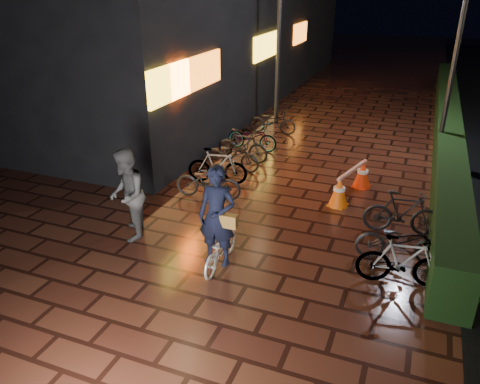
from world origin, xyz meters
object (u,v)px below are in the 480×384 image
at_px(bystander_person, 127,195).
at_px(traffic_barrier, 351,182).
at_px(cart_assembly, 449,201).
at_px(cyclist, 219,231).

bearing_deg(bystander_person, traffic_barrier, 103.81).
relative_size(bystander_person, cart_assembly, 2.04).
xyz_separation_m(cyclist, traffic_barrier, (1.77, 4.08, -0.39)).
xyz_separation_m(bystander_person, cyclist, (2.18, -0.35, -0.20)).
relative_size(bystander_person, traffic_barrier, 1.06).
bearing_deg(cart_assembly, traffic_barrier, 167.07).
relative_size(bystander_person, cyclist, 0.94).
relative_size(traffic_barrier, cart_assembly, 1.93).
distance_m(bystander_person, traffic_barrier, 5.46).
relative_size(cyclist, traffic_barrier, 1.13).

